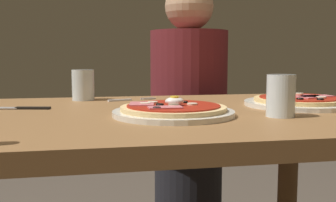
# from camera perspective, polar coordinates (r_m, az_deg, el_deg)

# --- Properties ---
(dining_table) EXTENTS (1.16, 0.77, 0.74)m
(dining_table) POSITION_cam_1_polar(r_m,az_deg,el_deg) (1.04, -0.87, -8.19)
(dining_table) COLOR olive
(dining_table) RESTS_ON ground
(pizza_foreground) EXTENTS (0.29, 0.29, 0.05)m
(pizza_foreground) POSITION_cam_1_polar(r_m,az_deg,el_deg) (0.94, 0.74, -1.35)
(pizza_foreground) COLOR silver
(pizza_foreground) RESTS_ON dining_table
(pizza_across_left) EXTENTS (0.31, 0.31, 0.03)m
(pizza_across_left) POSITION_cam_1_polar(r_m,az_deg,el_deg) (1.18, 18.23, -0.08)
(pizza_across_left) COLOR silver
(pizza_across_left) RESTS_ON dining_table
(water_glass_near) EXTENTS (0.07, 0.07, 0.10)m
(water_glass_near) POSITION_cam_1_polar(r_m,az_deg,el_deg) (1.28, -11.98, 1.95)
(water_glass_near) COLOR silver
(water_glass_near) RESTS_ON dining_table
(water_glass_far) EXTENTS (0.07, 0.07, 0.10)m
(water_glass_far) POSITION_cam_1_polar(r_m,az_deg,el_deg) (0.95, 15.74, 0.36)
(water_glass_far) COLOR silver
(water_glass_far) RESTS_ON dining_table
(fork) EXTENTS (0.16, 0.06, 0.00)m
(fork) POSITION_cam_1_polar(r_m,az_deg,el_deg) (1.26, -5.65, 0.18)
(fork) COLOR silver
(fork) RESTS_ON dining_table
(knife) EXTENTS (0.19, 0.06, 0.01)m
(knife) POSITION_cam_1_polar(r_m,az_deg,el_deg) (1.12, -20.50, -0.94)
(knife) COLOR silver
(knife) RESTS_ON dining_table
(diner_person) EXTENTS (0.32, 0.32, 1.18)m
(diner_person) POSITION_cam_1_polar(r_m,az_deg,el_deg) (1.70, 2.94, -4.28)
(diner_person) COLOR black
(diner_person) RESTS_ON ground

